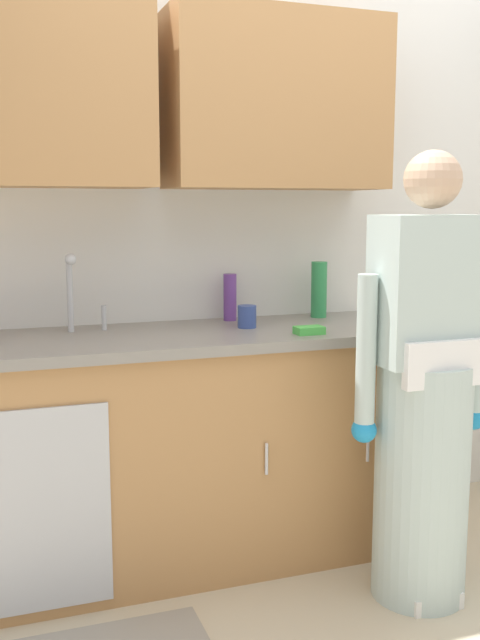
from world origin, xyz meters
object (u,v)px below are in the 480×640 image
object	(u,v)px
bottle_water_short	(319,290)
cup_by_sink	(247,317)
sink	(87,341)
person_at_sink	(424,414)
sponge	(309,330)
bottle_water_tall	(230,297)

from	to	relation	value
bottle_water_short	cup_by_sink	distance (m)	0.44
sink	bottle_water_short	size ratio (longest dim) A/B	2.02
sink	cup_by_sink	xyz separation A→B (m)	(0.65, 0.01, 0.06)
sink	person_at_sink	bearing A→B (deg)	-27.67
sink	sponge	distance (m)	0.85
person_at_sink	cup_by_sink	world-z (taller)	person_at_sink
bottle_water_tall	cup_by_sink	distance (m)	0.22
sink	cup_by_sink	distance (m)	0.65
bottle_water_tall	bottle_water_short	size ratio (longest dim) A/B	0.82
cup_by_sink	bottle_water_tall	bearing A→B (deg)	90.53
bottle_water_tall	sponge	size ratio (longest dim) A/B	1.83
bottle_water_short	bottle_water_tall	bearing A→B (deg)	173.72
sink	person_at_sink	world-z (taller)	person_at_sink
person_at_sink	bottle_water_tall	distance (m)	0.99
sink	bottle_water_short	bearing A→B (deg)	9.32
bottle_water_tall	cup_by_sink	xyz separation A→B (m)	(0.00, -0.21, -0.06)
sink	sponge	world-z (taller)	sink
cup_by_sink	sink	bearing A→B (deg)	-179.29
bottle_water_tall	cup_by_sink	world-z (taller)	bottle_water_tall
bottle_water_tall	bottle_water_short	bearing A→B (deg)	-6.28
cup_by_sink	sponge	bearing A→B (deg)	-52.25
bottle_water_short	cup_by_sink	bearing A→B (deg)	-157.69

